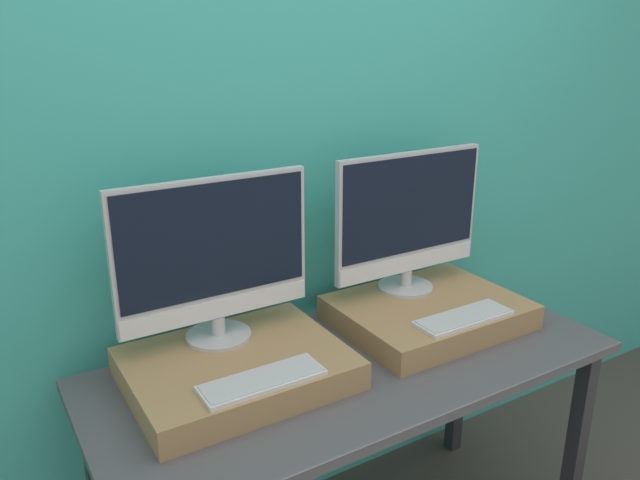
{
  "coord_description": "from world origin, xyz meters",
  "views": [
    {
      "loc": [
        -0.93,
        -0.99,
        1.7
      ],
      "look_at": [
        0.0,
        0.54,
        1.09
      ],
      "focal_mm": 35.0,
      "sensor_mm": 36.0,
      "label": 1
    }
  ],
  "objects_px": {
    "keyboard_left": "(262,380)",
    "monitor_left": "(214,256)",
    "monitor_right": "(409,219)",
    "keyboard_right": "(464,317)"
  },
  "relations": [
    {
      "from": "keyboard_right",
      "to": "keyboard_left",
      "type": "bearing_deg",
      "value": 180.0
    },
    {
      "from": "monitor_left",
      "to": "monitor_right",
      "type": "relative_size",
      "value": 1.0
    },
    {
      "from": "keyboard_left",
      "to": "monitor_left",
      "type": "bearing_deg",
      "value": 90.0
    },
    {
      "from": "monitor_left",
      "to": "monitor_right",
      "type": "bearing_deg",
      "value": 0.0
    },
    {
      "from": "keyboard_left",
      "to": "keyboard_right",
      "type": "distance_m",
      "value": 0.68
    },
    {
      "from": "monitor_left",
      "to": "monitor_right",
      "type": "height_order",
      "value": "same"
    },
    {
      "from": "keyboard_left",
      "to": "keyboard_right",
      "type": "xyz_separation_m",
      "value": [
        0.68,
        0.0,
        0.0
      ]
    },
    {
      "from": "keyboard_left",
      "to": "keyboard_right",
      "type": "bearing_deg",
      "value": 0.0
    },
    {
      "from": "monitor_left",
      "to": "keyboard_right",
      "type": "distance_m",
      "value": 0.78
    },
    {
      "from": "monitor_right",
      "to": "keyboard_right",
      "type": "xyz_separation_m",
      "value": [
        0.0,
        -0.28,
        -0.24
      ]
    }
  ]
}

